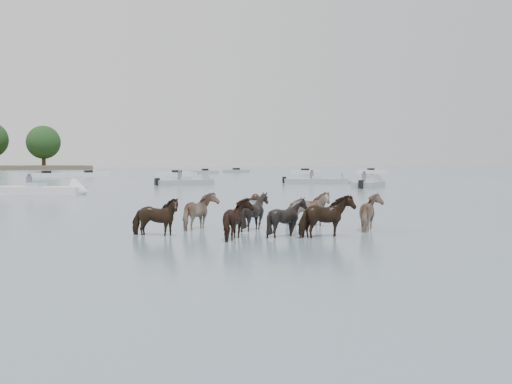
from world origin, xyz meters
name	(u,v)px	position (x,y,z in m)	size (l,w,h in m)	color
ground	(230,231)	(0.00, 0.00, 0.00)	(400.00, 400.00, 0.00)	#4C626E
pony_herd	(271,216)	(1.00, -0.68, 0.48)	(7.56, 4.13, 1.27)	black
swimming_pony	(255,198)	(5.63, 12.42, 0.10)	(0.72, 0.44, 0.44)	black
motorboat_b	(49,191)	(-4.18, 21.94, 0.22)	(6.25, 4.46, 1.92)	silver
motorboat_c	(193,182)	(7.77, 32.49, 0.23)	(5.65, 2.58, 1.92)	gray
motorboat_d	(371,184)	(19.60, 23.14, 0.23)	(4.58, 4.43, 1.92)	gray
motorboat_e	(325,181)	(19.61, 30.73, 0.22)	(6.33, 3.63, 1.92)	gray
distant_flotilla	(75,174)	(0.82, 69.87, 0.26)	(104.12, 25.72, 0.93)	silver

